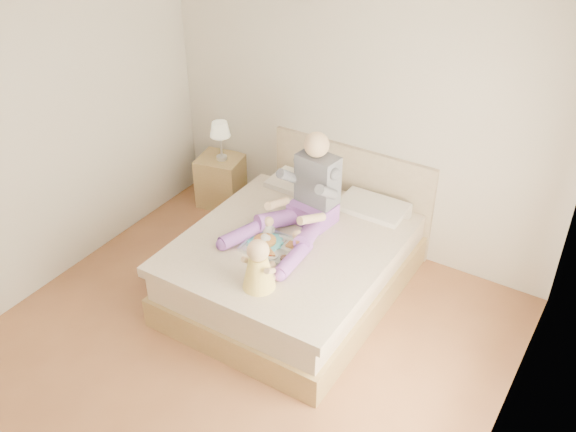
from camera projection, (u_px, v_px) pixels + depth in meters
The scene contains 7 objects.
room at pixel (227, 204), 4.28m from camera, with size 4.02×4.22×2.71m.
bed at pixel (299, 259), 5.73m from camera, with size 1.70×2.18×1.00m.
nightstand at pixel (221, 181), 6.96m from camera, with size 0.53×0.49×0.56m.
lamp at pixel (220, 131), 6.61m from camera, with size 0.21×0.21×0.43m.
adult at pixel (304, 202), 5.50m from camera, with size 0.74×1.10×0.88m.
tray at pixel (275, 245), 5.36m from camera, with size 0.50×0.39×0.14m.
baby at pixel (259, 268), 4.87m from camera, with size 0.29×0.39×0.43m.
Camera 1 is at (2.34, -2.84, 3.81)m, focal length 40.00 mm.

